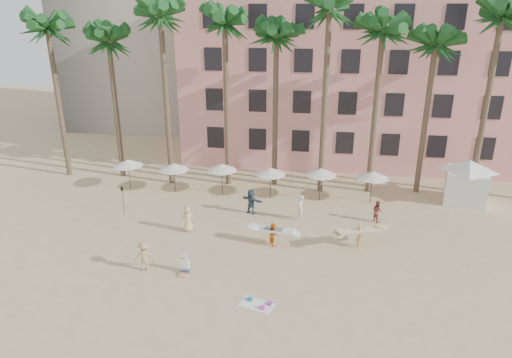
{
  "coord_description": "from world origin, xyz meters",
  "views": [
    {
      "loc": [
        2.98,
        -21.59,
        14.59
      ],
      "look_at": [
        -1.18,
        6.0,
        4.0
      ],
      "focal_mm": 32.0,
      "sensor_mm": 36.0,
      "label": 1
    }
  ],
  "objects_px": {
    "carrier_white": "(273,233)",
    "pink_hotel": "(366,76)",
    "carrier_yellow": "(360,234)",
    "cabana": "(467,177)"
  },
  "relations": [
    {
      "from": "cabana",
      "to": "carrier_white",
      "type": "xyz_separation_m",
      "value": [
        -14.18,
        -9.21,
        -1.22
      ]
    },
    {
      "from": "pink_hotel",
      "to": "carrier_white",
      "type": "relative_size",
      "value": 12.14
    },
    {
      "from": "pink_hotel",
      "to": "carrier_yellow",
      "type": "distance_m",
      "value": 22.07
    },
    {
      "from": "carrier_white",
      "to": "pink_hotel",
      "type": "bearing_deg",
      "value": 72.24
    },
    {
      "from": "carrier_yellow",
      "to": "cabana",
      "type": "bearing_deg",
      "value": 45.22
    },
    {
      "from": "carrier_yellow",
      "to": "carrier_white",
      "type": "height_order",
      "value": "carrier_yellow"
    },
    {
      "from": "pink_hotel",
      "to": "cabana",
      "type": "bearing_deg",
      "value": -58.9
    },
    {
      "from": "carrier_white",
      "to": "carrier_yellow",
      "type": "bearing_deg",
      "value": 5.08
    },
    {
      "from": "pink_hotel",
      "to": "carrier_yellow",
      "type": "height_order",
      "value": "pink_hotel"
    },
    {
      "from": "pink_hotel",
      "to": "cabana",
      "type": "height_order",
      "value": "pink_hotel"
    }
  ]
}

